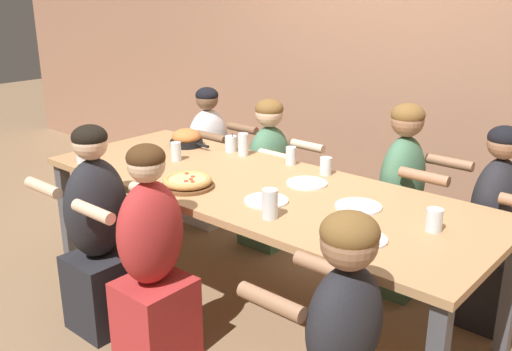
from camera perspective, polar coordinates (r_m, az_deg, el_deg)
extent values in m
plane|color=#896B4C|center=(3.52, 0.00, -12.65)|extent=(18.00, 18.00, 0.00)
cube|color=#9E7056|center=(4.32, 14.07, 15.03)|extent=(10.00, 0.06, 3.20)
cube|color=tan|center=(3.20, 0.00, -1.19)|extent=(2.70, 1.00, 0.04)
cube|color=#4C4C51|center=(4.02, -18.39, -3.80)|extent=(0.07, 0.07, 0.72)
cube|color=#4C4C51|center=(4.49, -8.84, -0.70)|extent=(0.07, 0.07, 0.72)
cube|color=#4C4C51|center=(3.16, 24.01, -10.75)|extent=(0.07, 0.07, 0.72)
cylinder|color=brown|center=(3.16, -6.87, -1.04)|extent=(0.29, 0.29, 0.02)
torus|color=tan|center=(3.15, -6.89, -0.48)|extent=(0.27, 0.27, 0.04)
cylinder|color=#E5C675|center=(3.15, -6.88, -0.60)|extent=(0.22, 0.22, 0.03)
cylinder|color=#C6422D|center=(3.10, -7.01, -0.55)|extent=(0.02, 0.02, 0.01)
cylinder|color=#C6422D|center=(3.08, -6.36, -0.61)|extent=(0.02, 0.02, 0.01)
cylinder|color=#C6422D|center=(3.22, -6.95, 0.21)|extent=(0.02, 0.02, 0.01)
cylinder|color=#C6422D|center=(3.17, -6.34, -0.10)|extent=(0.02, 0.02, 0.01)
cylinder|color=#C6422D|center=(3.12, -6.54, -0.36)|extent=(0.02, 0.02, 0.01)
cylinder|color=black|center=(3.98, -6.96, 3.26)|extent=(0.23, 0.23, 0.04)
cylinder|color=black|center=(3.87, -5.32, 3.00)|extent=(0.10, 0.02, 0.02)
ellipsoid|color=#C17038|center=(3.97, -6.99, 3.89)|extent=(0.20, 0.20, 0.11)
cylinder|color=white|center=(3.20, 5.12, -0.77)|extent=(0.23, 0.23, 0.01)
cube|color=#B7B7BC|center=(3.20, 5.13, -0.61)|extent=(0.16, 0.03, 0.01)
cylinder|color=white|center=(2.90, 10.20, -3.07)|extent=(0.23, 0.23, 0.01)
cube|color=#B7B7BC|center=(2.90, 10.21, -2.90)|extent=(0.11, 0.13, 0.01)
cylinder|color=white|center=(2.55, 10.75, -6.28)|extent=(0.21, 0.21, 0.01)
cube|color=#B7B7BC|center=(2.54, 10.76, -6.09)|extent=(0.09, 0.13, 0.01)
cylinder|color=white|center=(2.94, 1.03, -2.52)|extent=(0.23, 0.23, 0.01)
cube|color=#B7B7BC|center=(2.93, 1.03, -2.36)|extent=(0.08, 0.15, 0.01)
cylinder|color=silver|center=(3.81, -2.53, 3.19)|extent=(0.08, 0.08, 0.11)
cylinder|color=#1EA8DB|center=(3.82, -2.53, 2.97)|extent=(0.07, 0.07, 0.08)
cylinder|color=black|center=(3.80, -2.34, 3.33)|extent=(0.00, 0.02, 0.13)
cylinder|color=silver|center=(3.53, 3.51, 1.98)|extent=(0.06, 0.06, 0.11)
cylinder|color=silver|center=(3.54, 3.50, 1.60)|extent=(0.06, 0.06, 0.06)
cylinder|color=silver|center=(2.70, 17.39, -4.26)|extent=(0.08, 0.08, 0.10)
cylinder|color=black|center=(2.71, 17.35, -4.69)|extent=(0.07, 0.07, 0.06)
cylinder|color=silver|center=(3.64, -8.00, 2.40)|extent=(0.07, 0.07, 0.12)
cylinder|color=black|center=(3.65, -7.99, 2.13)|extent=(0.06, 0.06, 0.08)
cylinder|color=silver|center=(3.36, 6.99, 0.94)|extent=(0.07, 0.07, 0.10)
cylinder|color=black|center=(3.37, 6.98, 0.62)|extent=(0.06, 0.06, 0.06)
cylinder|color=silver|center=(3.73, -17.01, 2.30)|extent=(0.08, 0.08, 0.14)
cylinder|color=black|center=(3.74, -16.99, 2.05)|extent=(0.07, 0.07, 0.10)
cylinder|color=silver|center=(3.71, -1.29, 3.12)|extent=(0.07, 0.07, 0.15)
cylinder|color=silver|center=(3.72, -1.29, 2.72)|extent=(0.06, 0.06, 0.09)
cylinder|color=silver|center=(2.71, 1.40, -2.85)|extent=(0.08, 0.08, 0.14)
cube|color=silver|center=(4.59, -4.66, -2.00)|extent=(0.32, 0.34, 0.44)
ellipsoid|color=silver|center=(4.45, -4.81, 3.55)|extent=(0.24, 0.36, 0.48)
sphere|color=brown|center=(4.38, -4.93, 7.63)|extent=(0.17, 0.17, 0.17)
ellipsoid|color=black|center=(4.38, -4.94, 8.02)|extent=(0.17, 0.17, 0.12)
cylinder|color=brown|center=(4.41, -1.37, 4.74)|extent=(0.28, 0.06, 0.06)
cylinder|color=brown|center=(4.17, -4.53, 3.87)|extent=(0.28, 0.06, 0.06)
ellipsoid|color=#232328|center=(2.15, 8.86, -14.36)|extent=(0.24, 0.36, 0.45)
sphere|color=#9E7051|center=(2.00, 9.31, -6.54)|extent=(0.21, 0.21, 0.21)
ellipsoid|color=brown|center=(1.98, 9.37, -5.60)|extent=(0.21, 0.21, 0.14)
cylinder|color=#9E7051|center=(2.09, 1.51, -12.48)|extent=(0.28, 0.06, 0.06)
cylinder|color=#9E7051|center=(2.33, 6.91, -9.11)|extent=(0.28, 0.06, 0.06)
cube|color=#B22D2D|center=(3.01, -9.95, -13.99)|extent=(0.32, 0.34, 0.44)
ellipsoid|color=#B22D2D|center=(2.79, -10.50, -5.65)|extent=(0.24, 0.36, 0.52)
sphere|color=beige|center=(2.67, -10.93, 1.16)|extent=(0.18, 0.18, 0.18)
ellipsoid|color=#422814|center=(2.66, -10.97, 1.80)|extent=(0.18, 0.18, 0.13)
cylinder|color=beige|center=(2.81, -15.99, -3.50)|extent=(0.28, 0.06, 0.06)
cylinder|color=beige|center=(3.00, -10.58, -1.71)|extent=(0.28, 0.06, 0.06)
cube|color=#232328|center=(3.52, 21.86, -10.08)|extent=(0.32, 0.34, 0.44)
ellipsoid|color=#232328|center=(3.33, 22.84, -2.75)|extent=(0.24, 0.36, 0.53)
sphere|color=#9E7051|center=(3.23, 23.60, 2.99)|extent=(0.17, 0.17, 0.17)
ellipsoid|color=black|center=(3.22, 23.67, 3.51)|extent=(0.18, 0.18, 0.12)
cube|color=#477556|center=(4.21, 1.25, -3.92)|extent=(0.32, 0.34, 0.44)
ellipsoid|color=#477556|center=(4.06, 1.29, 1.86)|extent=(0.24, 0.36, 0.45)
sphere|color=beige|center=(3.98, 1.33, 6.22)|extent=(0.19, 0.19, 0.19)
ellipsoid|color=brown|center=(3.97, 1.33, 6.70)|extent=(0.20, 0.20, 0.14)
cylinder|color=beige|center=(4.04, 5.10, 2.97)|extent=(0.28, 0.06, 0.06)
cylinder|color=beige|center=(3.78, 2.06, 1.93)|extent=(0.28, 0.06, 0.06)
cube|color=#232328|center=(3.33, -14.95, -11.02)|extent=(0.32, 0.34, 0.44)
ellipsoid|color=#232328|center=(3.12, -15.69, -3.16)|extent=(0.24, 0.36, 0.54)
sphere|color=beige|center=(3.01, -16.27, 3.16)|extent=(0.18, 0.18, 0.18)
ellipsoid|color=black|center=(3.00, -16.33, 3.73)|extent=(0.18, 0.18, 0.13)
cylinder|color=beige|center=(3.17, -20.51, -1.15)|extent=(0.28, 0.06, 0.06)
cylinder|color=beige|center=(3.33, -15.43, 0.32)|extent=(0.28, 0.06, 0.06)
cube|color=#477556|center=(3.70, 13.81, -7.80)|extent=(0.32, 0.34, 0.44)
ellipsoid|color=#477556|center=(3.51, 14.43, -0.53)|extent=(0.24, 0.36, 0.55)
sphere|color=#9E7051|center=(3.41, 14.92, 5.33)|extent=(0.19, 0.19, 0.19)
ellipsoid|color=brown|center=(3.40, 14.96, 5.88)|extent=(0.20, 0.20, 0.13)
cylinder|color=#9E7051|center=(3.55, 18.79, 1.24)|extent=(0.28, 0.06, 0.06)
cylinder|color=#9E7051|center=(3.24, 16.45, -0.10)|extent=(0.28, 0.06, 0.06)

